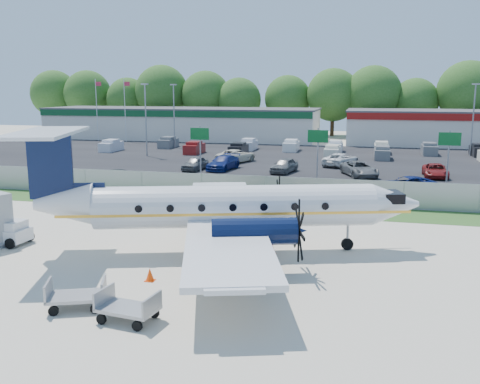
% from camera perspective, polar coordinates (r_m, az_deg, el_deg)
% --- Properties ---
extents(ground, '(170.00, 170.00, 0.00)m').
position_cam_1_polar(ground, '(27.28, -3.01, -7.09)').
color(ground, beige).
rests_on(ground, ground).
extents(grass_verge, '(170.00, 4.00, 0.02)m').
position_cam_1_polar(grass_verge, '(38.52, 2.12, -1.70)').
color(grass_verge, '#2D561E').
rests_on(grass_verge, ground).
extents(access_road, '(170.00, 8.00, 0.02)m').
position_cam_1_polar(access_road, '(45.26, 3.91, 0.20)').
color(access_road, black).
rests_on(access_road, ground).
extents(parking_lot, '(170.00, 32.00, 0.02)m').
position_cam_1_polar(parking_lot, '(65.80, 7.05, 3.52)').
color(parking_lot, black).
rests_on(parking_lot, ground).
extents(perimeter_fence, '(120.00, 0.06, 1.99)m').
position_cam_1_polar(perimeter_fence, '(40.24, 2.70, 0.29)').
color(perimeter_fence, gray).
rests_on(perimeter_fence, ground).
extents(building_west, '(46.40, 12.40, 5.24)m').
position_cam_1_polar(building_west, '(92.54, -6.28, 7.30)').
color(building_west, silver).
rests_on(building_west, ground).
extents(sign_left, '(1.80, 0.26, 5.00)m').
position_cam_1_polar(sign_left, '(50.43, -4.30, 5.44)').
color(sign_left, gray).
rests_on(sign_left, ground).
extents(sign_mid, '(1.80, 0.26, 5.00)m').
position_cam_1_polar(sign_mid, '(48.19, 8.30, 5.10)').
color(sign_mid, gray).
rests_on(sign_mid, ground).
extents(sign_right, '(1.80, 0.26, 5.00)m').
position_cam_1_polar(sign_right, '(48.41, 21.40, 4.48)').
color(sign_right, gray).
rests_on(sign_right, ground).
extents(flagpole_west, '(1.06, 0.12, 10.00)m').
position_cam_1_polar(flagpole_west, '(90.93, -15.01, 8.84)').
color(flagpole_west, silver).
rests_on(flagpole_west, ground).
extents(flagpole_east, '(1.06, 0.12, 10.00)m').
position_cam_1_polar(flagpole_east, '(88.65, -12.14, 8.92)').
color(flagpole_east, silver).
rests_on(flagpole_east, ground).
extents(light_pole_nw, '(0.90, 0.35, 9.09)m').
position_cam_1_polar(light_pole_nw, '(68.67, -10.03, 8.12)').
color(light_pole_nw, gray).
rests_on(light_pole_nw, ground).
extents(light_pole_sw, '(0.90, 0.35, 9.09)m').
position_cam_1_polar(light_pole_sw, '(77.92, -7.05, 8.53)').
color(light_pole_sw, gray).
rests_on(light_pole_sw, ground).
extents(light_pole_se, '(0.90, 0.35, 9.09)m').
position_cam_1_polar(light_pole_se, '(73.95, 23.64, 7.57)').
color(light_pole_se, gray).
rests_on(light_pole_se, ground).
extents(tree_line, '(112.00, 6.00, 14.00)m').
position_cam_1_polar(tree_line, '(99.47, 9.39, 5.96)').
color(tree_line, '#285519').
rests_on(tree_line, ground).
extents(aircraft, '(20.90, 20.39, 6.40)m').
position_cam_1_polar(aircraft, '(27.62, -1.47, -1.54)').
color(aircraft, silver).
rests_on(aircraft, ground).
extents(pushback_tug, '(2.54, 1.89, 1.32)m').
position_cam_1_polar(pushback_tug, '(32.23, -23.52, -4.00)').
color(pushback_tug, silver).
rests_on(pushback_tug, ground).
extents(baggage_cart_near, '(2.33, 1.59, 1.14)m').
position_cam_1_polar(baggage_cart_near, '(20.54, -11.87, -11.97)').
color(baggage_cart_near, gray).
rests_on(baggage_cart_near, ground).
extents(baggage_cart_far, '(2.54, 2.05, 1.16)m').
position_cam_1_polar(baggage_cart_far, '(22.13, -17.04, -10.49)').
color(baggage_cart_far, gray).
rests_on(baggage_cart_far, ground).
extents(cone_nose, '(0.38, 0.38, 0.54)m').
position_cam_1_polar(cone_nose, '(27.90, 3.46, -6.14)').
color(cone_nose, '#FF4208').
rests_on(cone_nose, ground).
extents(cone_port_wing, '(0.41, 0.41, 0.59)m').
position_cam_1_polar(cone_port_wing, '(24.47, -9.59, -8.71)').
color(cone_port_wing, '#FF4208').
rests_on(cone_port_wing, ground).
extents(cone_starboard_wing, '(0.34, 0.34, 0.48)m').
position_cam_1_polar(cone_starboard_wing, '(31.85, 3.09, -4.01)').
color(cone_starboard_wing, '#FF4208').
rests_on(cone_starboard_wing, ground).
extents(road_car_west, '(4.53, 2.72, 1.41)m').
position_cam_1_polar(road_car_west, '(48.24, -12.48, 0.62)').
color(road_car_west, black).
rests_on(road_car_west, ground).
extents(road_car_mid, '(5.46, 3.99, 1.38)m').
position_cam_1_polar(road_car_mid, '(46.02, 17.38, -0.12)').
color(road_car_mid, navy).
rests_on(road_car_mid, ground).
extents(parked_car_a, '(2.12, 4.35, 1.43)m').
position_cam_1_polar(parked_car_a, '(56.52, -4.80, 2.34)').
color(parked_car_a, '#595B5E').
rests_on(parked_car_a, ground).
extents(parked_car_b, '(2.90, 5.49, 1.52)m').
position_cam_1_polar(parked_car_b, '(56.60, -1.80, 2.38)').
color(parked_car_b, navy).
rests_on(parked_car_b, ground).
extents(parked_car_c, '(2.71, 4.72, 1.51)m').
position_cam_1_polar(parked_car_c, '(54.78, 4.73, 2.06)').
color(parked_car_c, '#595B5E').
rests_on(parked_car_c, ground).
extents(parked_car_d, '(4.25, 5.85, 1.48)m').
position_cam_1_polar(parked_car_d, '(53.63, 12.60, 1.64)').
color(parked_car_d, '#595B5E').
rests_on(parked_car_d, ground).
extents(parked_car_e, '(2.19, 4.73, 1.31)m').
position_cam_1_polar(parked_car_e, '(55.04, 20.08, 1.47)').
color(parked_car_e, maroon).
rests_on(parked_car_e, ground).
extents(parked_car_f, '(4.40, 6.04, 1.53)m').
position_cam_1_polar(parked_car_f, '(62.37, -0.42, 3.19)').
color(parked_car_f, beige).
rests_on(parked_car_f, ground).
extents(parked_car_g, '(4.27, 5.78, 1.46)m').
position_cam_1_polar(parked_car_g, '(60.33, 10.69, 2.73)').
color(parked_car_g, silver).
rests_on(parked_car_g, ground).
extents(far_parking_rows, '(56.00, 10.00, 1.60)m').
position_cam_1_polar(far_parking_rows, '(70.74, 7.54, 4.02)').
color(far_parking_rows, gray).
rests_on(far_parking_rows, ground).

